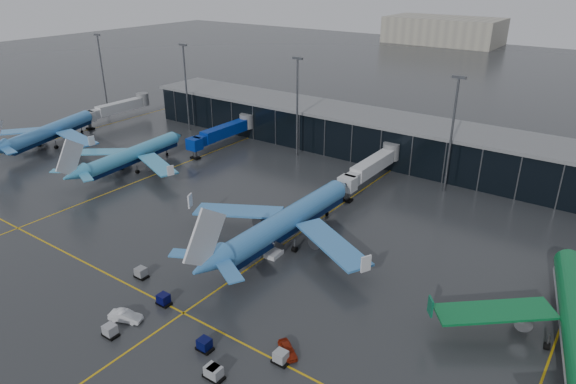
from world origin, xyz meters
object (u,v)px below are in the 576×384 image
Objects in this scene: airliner_klm_near at (288,207)px; baggage_carts at (186,333)px; service_van_red at (288,350)px; service_van_white at (126,316)px; airliner_klm_west at (49,123)px; mobile_airstair at (274,252)px; airliner_arkefly at (132,146)px.

airliner_klm_near is 1.40× the size of baggage_carts.
service_van_red is 23.86m from service_van_white.
service_van_white is at bearing -43.27° from airliner_klm_west.
mobile_airstair is at bearing 76.04° from service_van_red.
airliner_klm_west reaches higher than airliner_arkefly.
airliner_klm_near reaches higher than airliner_arkefly.
airliner_klm_near is 11.01× the size of service_van_red.
baggage_carts is at bearing -39.48° from airliner_klm_west.
airliner_arkefly is (33.27, 1.46, -0.45)m from airliner_klm_west.
airliner_arkefly is at bearing 146.57° from baggage_carts.
airliner_klm_near is 30.23m from baggage_carts.
baggage_carts is (89.31, -35.53, -5.70)m from airliner_klm_west.
airliner_klm_west is at bearing 42.81° from service_van_white.
airliner_klm_west is 33.31m from airliner_arkefly.
airliner_klm_west reaches higher than service_van_red.
service_van_white is at bearing 143.86° from service_van_red.
mobile_airstair is 27.10m from service_van_white.
baggage_carts is at bearing -39.25° from airliner_arkefly.
airliner_klm_near is at bearing -14.24° from airliner_arkefly.
mobile_airstair is at bearing -35.12° from service_van_white.
mobile_airstair is (0.87, -5.46, -6.13)m from airliner_klm_near.
mobile_airstair is (52.78, -13.14, -5.24)m from airliner_arkefly.
airliner_arkefly reaches higher than service_van_white.
airliner_klm_west is at bearing 176.70° from airliner_arkefly.
airliner_klm_west is 8.86× the size of service_van_white.
service_van_white is at bearing -46.17° from airliner_arkefly.
service_van_red is (102.32, -30.26, -5.76)m from airliner_klm_west.
service_van_red is at bearing -30.49° from airliner_arkefly.
mobile_airstair is (-3.25, 23.86, 0.01)m from baggage_carts.
service_van_red is (16.27, -18.58, -0.07)m from mobile_airstair.
baggage_carts reaches higher than service_van_white.
airliner_klm_west is 10.31× the size of service_van_red.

